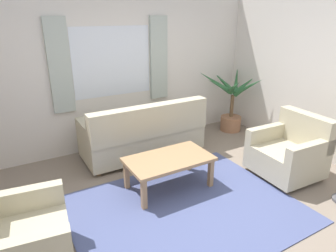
{
  "coord_description": "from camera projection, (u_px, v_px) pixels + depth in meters",
  "views": [
    {
      "loc": [
        -1.67,
        -2.44,
        2.18
      ],
      "look_at": [
        0.16,
        0.7,
        0.8
      ],
      "focal_mm": 31.86,
      "sensor_mm": 36.0,
      "label": 1
    }
  ],
  "objects": [
    {
      "name": "armchair_left",
      "position": [
        13.0,
        242.0,
        2.54
      ],
      "size": [
        0.92,
        0.94,
        0.88
      ],
      "rotation": [
        0.0,
        0.0,
        1.45
      ],
      "color": "#BCB293",
      "rests_on": "ground_plane"
    },
    {
      "name": "armchair_right",
      "position": [
        290.0,
        152.0,
        4.2
      ],
      "size": [
        0.86,
        0.88,
        0.88
      ],
      "rotation": [
        0.0,
        0.0,
        -1.62
      ],
      "color": "#BCB293",
      "rests_on": "ground_plane"
    },
    {
      "name": "ground_plane",
      "position": [
        186.0,
        210.0,
        3.53
      ],
      "size": [
        6.24,
        6.24,
        0.0
      ],
      "primitive_type": "plane",
      "color": "gray"
    },
    {
      "name": "area_rug",
      "position": [
        186.0,
        209.0,
        3.53
      ],
      "size": [
        2.59,
        2.06,
        0.01
      ],
      "primitive_type": "cube",
      "color": "#4C5684",
      "rests_on": "ground_plane"
    },
    {
      "name": "wall_back",
      "position": [
        112.0,
        71.0,
        4.9
      ],
      "size": [
        5.32,
        0.12,
        2.6
      ],
      "primitive_type": "cube",
      "color": "silver",
      "rests_on": "ground_plane"
    },
    {
      "name": "couch",
      "position": [
        144.0,
        135.0,
        4.75
      ],
      "size": [
        1.9,
        0.82,
        0.92
      ],
      "rotation": [
        0.0,
        0.0,
        3.14
      ],
      "color": "#BCB293",
      "rests_on": "ground_plane"
    },
    {
      "name": "window_with_curtains",
      "position": [
        113.0,
        62.0,
        4.78
      ],
      "size": [
        1.98,
        0.07,
        1.4
      ],
      "color": "white"
    },
    {
      "name": "coffee_table",
      "position": [
        169.0,
        162.0,
        3.85
      ],
      "size": [
        1.1,
        0.64,
        0.44
      ],
      "color": "#A87F56",
      "rests_on": "ground_plane"
    },
    {
      "name": "potted_plant",
      "position": [
        231.0,
        103.0,
        5.76
      ],
      "size": [
        1.07,
        1.17,
        1.21
      ],
      "color": "#9E6B4C",
      "rests_on": "ground_plane"
    }
  ]
}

